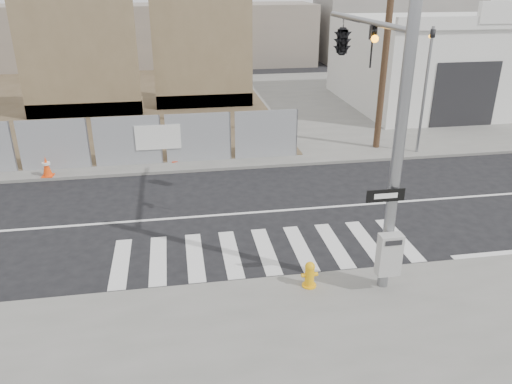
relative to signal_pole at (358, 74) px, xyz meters
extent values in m
plane|color=black|center=(-2.49, 2.05, -4.78)|extent=(100.00, 100.00, 0.00)
cube|color=slate|center=(-2.49, 16.05, -4.72)|extent=(50.00, 20.00, 0.12)
cylinder|color=gray|center=(0.01, -2.75, -1.16)|extent=(0.26, 0.26, 7.00)
cylinder|color=gray|center=(0.01, -0.15, 1.34)|extent=(0.14, 5.20, 0.14)
cube|color=#B2B2AF|center=(-0.04, -3.03, -3.64)|extent=(0.55, 0.30, 1.05)
cube|color=black|center=(-0.24, -2.91, -2.16)|extent=(0.90, 0.03, 0.30)
cube|color=silver|center=(-0.24, -2.93, -2.16)|extent=(0.55, 0.01, 0.12)
imported|color=black|center=(0.01, -0.75, 0.79)|extent=(0.16, 0.20, 1.00)
imported|color=black|center=(0.01, 1.45, 0.79)|extent=(0.53, 2.48, 1.00)
cylinder|color=gray|center=(5.51, 6.65, -2.06)|extent=(0.12, 0.12, 5.20)
imported|color=black|center=(5.51, 6.65, 0.44)|extent=(0.16, 0.20, 1.00)
cube|color=brown|center=(-9.49, 15.05, -0.66)|extent=(6.00, 0.50, 8.00)
cube|color=brown|center=(-9.49, 15.45, -4.26)|extent=(6.00, 1.30, 0.80)
cube|color=brown|center=(-2.99, 16.05, -0.66)|extent=(5.50, 0.50, 8.00)
cube|color=brown|center=(-2.99, 16.45, -4.26)|extent=(5.50, 1.30, 0.80)
cube|color=silver|center=(11.51, 15.05, -2.26)|extent=(12.00, 10.00, 4.80)
cube|color=black|center=(9.51, 10.03, -3.06)|extent=(3.40, 0.06, 3.20)
cylinder|color=#493222|center=(4.01, 7.55, 0.34)|extent=(0.28, 0.28, 10.00)
cylinder|color=#FAB00D|center=(-1.79, -2.50, -4.64)|extent=(0.38, 0.38, 0.04)
cylinder|color=#FAB00D|center=(-1.79, -2.50, -4.40)|extent=(0.25, 0.25, 0.53)
sphere|color=#FAB00D|center=(-1.79, -2.50, -4.11)|extent=(0.25, 0.25, 0.25)
cylinder|color=#FAB00D|center=(-1.94, -2.50, -4.34)|extent=(0.13, 0.11, 0.10)
cylinder|color=#FAB00D|center=(-1.65, -2.50, -4.34)|extent=(0.13, 0.11, 0.10)
cube|color=#FF450D|center=(-9.70, 6.27, -4.64)|extent=(0.44, 0.44, 0.03)
cone|color=#FF450D|center=(-9.70, 6.27, -4.27)|extent=(0.39, 0.39, 0.79)
cylinder|color=silver|center=(-9.70, 6.27, -4.15)|extent=(0.30, 0.30, 0.09)
cube|color=red|center=(-4.88, 7.19, -4.64)|extent=(0.49, 0.49, 0.03)
cone|color=red|center=(-4.88, 7.19, -4.29)|extent=(0.43, 0.43, 0.74)
cylinder|color=silver|center=(-4.88, 7.19, -4.19)|extent=(0.28, 0.28, 0.08)
camera|label=1|loc=(-4.80, -12.50, 2.36)|focal=35.00mm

